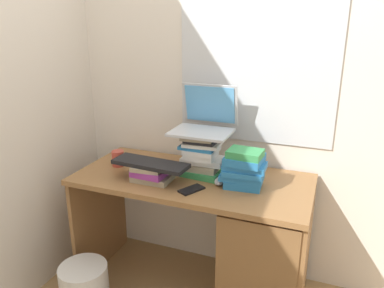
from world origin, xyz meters
name	(u,v)px	position (x,y,z in m)	size (l,w,h in m)	color
ground_plane	(192,286)	(0.00, 0.00, 0.00)	(6.00, 6.00, 0.00)	#9E7A4C
wall_back	(214,68)	(0.00, 0.35, 1.30)	(6.00, 0.06, 2.60)	silver
wall_left	(53,68)	(-0.89, 0.00, 1.30)	(0.05, 6.00, 2.60)	beige
desk	(246,243)	(0.33, -0.02, 0.40)	(1.31, 0.61, 0.73)	olive
book_stack_tall	(201,155)	(0.03, 0.06, 0.85)	(0.25, 0.21, 0.24)	#338C4C
book_stack_keyboard_riser	(151,173)	(-0.19, -0.12, 0.78)	(0.21, 0.18, 0.09)	gray
book_stack_side	(244,168)	(0.30, -0.01, 0.83)	(0.24, 0.19, 0.21)	#2672B2
laptop	(205,120)	(0.03, 0.12, 1.04)	(0.32, 0.30, 0.25)	#B7BABF
keyboard	(150,164)	(-0.19, -0.13, 0.83)	(0.42, 0.14, 0.02)	black
computer_mouse	(220,181)	(0.17, -0.03, 0.75)	(0.06, 0.10, 0.04)	#A5A8AD
mug	(118,159)	(-0.48, 0.00, 0.78)	(0.11, 0.07, 0.09)	#B23F33
cell_phone	(192,190)	(0.06, -0.16, 0.74)	(0.07, 0.14, 0.01)	black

